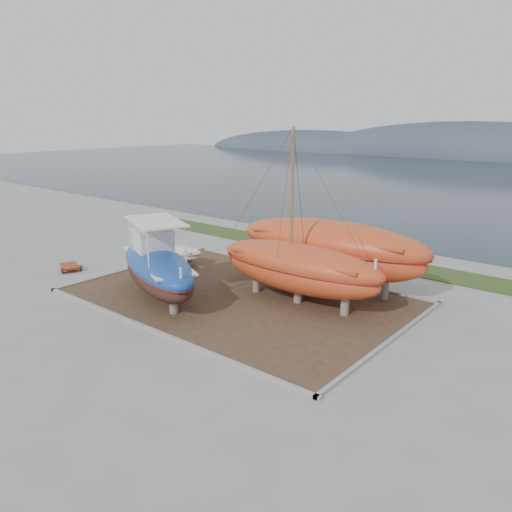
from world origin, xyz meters
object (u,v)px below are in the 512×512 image
Objects in this scene: white_dinghy at (172,255)px; red_trailer at (70,268)px; orange_bare_hull at (330,255)px; orange_sailboat at (300,219)px; blue_caique at (157,259)px.

white_dinghy is 6.75m from red_trailer.
white_dinghy is 0.37× the size of orange_bare_hull.
white_dinghy reaches higher than red_trailer.
orange_sailboat is 16.55m from red_trailer.
white_dinghy is 11.22m from orange_bare_hull.
blue_caique is 3.65× the size of red_trailer.
blue_caique is 9.91m from orange_bare_hull.
white_dinghy is at bearing 176.12° from orange_sailboat.
orange_sailboat is at bearing -93.55° from orange_bare_hull.
white_dinghy is (-4.39, 4.79, -1.55)m from blue_caique.
blue_caique is 6.68m from white_dinghy.
orange_sailboat is at bearing 35.95° from red_trailer.
orange_bare_hull reaches higher than white_dinghy.
white_dinghy is at bearing 156.25° from blue_caique.
orange_bare_hull is at bearing 73.45° from blue_caique.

